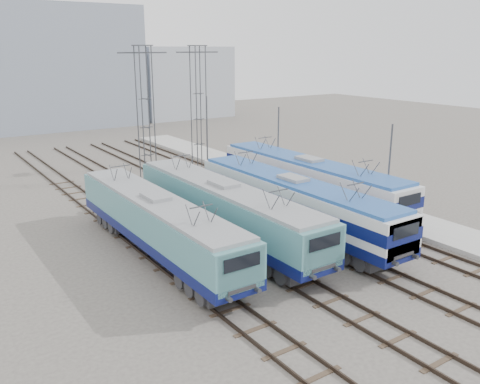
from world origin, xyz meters
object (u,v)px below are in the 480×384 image
locomotive_center_left (226,208)px  catenary_tower_west (145,109)px  safety_cone (394,219)px  mast_front (388,176)px  locomotive_far_left (158,222)px  mast_mid (278,148)px  locomotive_far_right (310,179)px  mast_rear (207,130)px  catenary_tower_east (199,102)px  locomotive_center_right (294,201)px

locomotive_center_left → catenary_tower_west: (2.25, 16.59, 4.39)m
safety_cone → locomotive_center_left: bearing=160.5°
catenary_tower_west → mast_front: bearing=-66.7°
locomotive_far_left → mast_mid: 17.58m
locomotive_center_left → catenary_tower_west: bearing=82.3°
locomotive_center_left → mast_front: 11.44m
locomotive_far_left → mast_front: mast_front is taller
locomotive_far_left → safety_cone: locomotive_far_left is taller
catenary_tower_west → safety_cone: 23.18m
locomotive_far_right → mast_rear: size_ratio=2.62×
mast_mid → mast_rear: same height
locomotive_far_left → catenary_tower_east: 23.16m
locomotive_center_right → locomotive_far_left: bearing=171.6°
locomotive_center_right → locomotive_far_right: bearing=38.1°
mast_rear → safety_cone: 24.71m
locomotive_center_left → locomotive_far_right: bearing=14.5°
locomotive_center_left → mast_mid: mast_mid is taller
locomotive_center_left → locomotive_far_right: 9.30m
locomotive_center_left → safety_cone: locomotive_center_left is taller
locomotive_center_right → safety_cone: size_ratio=36.46×
catenary_tower_west → mast_rear: catenary_tower_west is taller
locomotive_far_left → locomotive_center_right: size_ratio=0.98×
locomotive_center_left → locomotive_far_left: bearing=178.4°
locomotive_center_right → safety_cone: locomotive_center_right is taller
mast_mid → mast_rear: (0.00, 12.00, 0.00)m
locomotive_center_left → catenary_tower_east: (8.75, 18.59, 4.39)m
locomotive_far_right → catenary_tower_west: bearing=115.3°
catenary_tower_west → catenary_tower_east: 6.80m
catenary_tower_west → mast_front: size_ratio=1.71×
mast_mid → safety_cone: 12.88m
mast_rear → mast_front: bearing=-90.0°
locomotive_far_left → locomotive_far_right: 13.68m
locomotive_center_right → mast_rear: mast_rear is taller
locomotive_center_left → safety_cone: (11.11, -3.94, -1.70)m
locomotive_center_right → mast_mid: 11.73m
locomotive_center_right → safety_cone: bearing=-22.5°
locomotive_center_left → mast_front: mast_front is taller
catenary_tower_east → safety_cone: bearing=-84.0°
locomotive_center_right → mast_rear: size_ratio=2.55×
locomotive_center_left → locomotive_far_right: size_ratio=0.98×
catenary_tower_west → mast_rear: bearing=24.9°
locomotive_center_right → catenary_tower_east: 20.71m
locomotive_far_left → locomotive_center_left: bearing=-1.6°
catenary_tower_east → locomotive_far_left: bearing=-125.7°
locomotive_center_left → mast_rear: mast_rear is taller
mast_rear → locomotive_center_left: bearing=-117.8°
locomotive_far_right → safety_cone: bearing=-71.4°
mast_front → mast_rear: 24.00m
locomotive_center_left → catenary_tower_east: 21.01m
locomotive_far_right → mast_rear: bearing=84.2°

